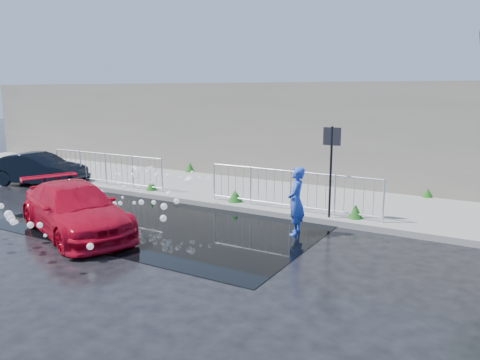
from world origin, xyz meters
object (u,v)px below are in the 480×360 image
at_px(dark_car, 39,169).
at_px(sign_post, 331,157).
at_px(red_car, 75,209).
at_px(person, 296,201).

bearing_deg(dark_car, sign_post, -102.40).
bearing_deg(red_car, sign_post, -30.09).
distance_m(dark_car, person, 10.46).
distance_m(sign_post, dark_car, 10.87).
distance_m(sign_post, person, 1.63).
relative_size(sign_post, red_car, 0.60).
height_order(sign_post, dark_car, sign_post).
xyz_separation_m(sign_post, dark_car, (-10.80, -0.50, -1.15)).
distance_m(sign_post, red_car, 6.38).
bearing_deg(dark_car, person, -109.44).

